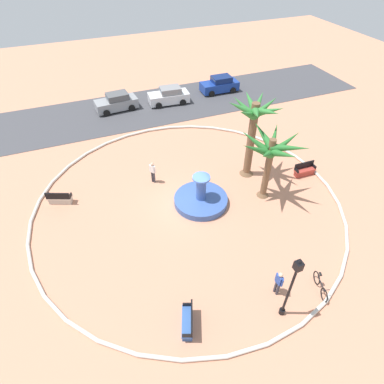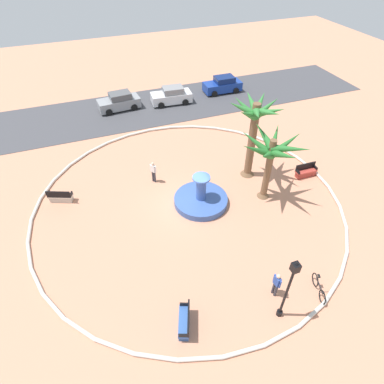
{
  "view_description": "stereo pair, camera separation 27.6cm",
  "coord_description": "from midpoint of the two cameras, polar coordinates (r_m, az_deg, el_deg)",
  "views": [
    {
      "loc": [
        -5.49,
        -14.69,
        14.78
      ],
      "look_at": [
        0.24,
        -0.07,
        1.0
      ],
      "focal_mm": 30.02,
      "sensor_mm": 36.0,
      "label": 1
    },
    {
      "loc": [
        -5.24,
        -14.79,
        14.78
      ],
      "look_at": [
        0.24,
        -0.07,
        1.0
      ],
      "focal_mm": 30.02,
      "sensor_mm": 36.0,
      "label": 2
    }
  ],
  "objects": [
    {
      "name": "fountain",
      "position": [
        21.38,
        1.21,
        -1.3
      ],
      "size": [
        3.57,
        3.57,
        2.22
      ],
      "color": "#38569E",
      "rests_on": "ground"
    },
    {
      "name": "bench_east",
      "position": [
        25.07,
        19.04,
        3.57
      ],
      "size": [
        1.61,
        0.54,
        1.0
      ],
      "color": "#B73D33",
      "rests_on": "ground"
    },
    {
      "name": "street_asphalt",
      "position": [
        33.23,
        -10.2,
        14.24
      ],
      "size": [
        48.0,
        8.0,
        0.03
      ],
      "primitive_type": "cube",
      "color": "#424247",
      "rests_on": "ground"
    },
    {
      "name": "plaza_curb",
      "position": [
        21.48,
        -1.04,
        -1.84
      ],
      "size": [
        20.29,
        20.29,
        0.2
      ],
      "primitive_type": "torus",
      "color": "silver",
      "rests_on": "ground"
    },
    {
      "name": "parked_car_second",
      "position": [
        33.74,
        -4.36,
        16.64
      ],
      "size": [
        4.12,
        2.15,
        1.67
      ],
      "color": "silver",
      "rests_on": "ground"
    },
    {
      "name": "lamppost",
      "position": [
        15.22,
        16.76,
        -15.49
      ],
      "size": [
        0.32,
        0.32,
        4.2
      ],
      "color": "black",
      "rests_on": "ground"
    },
    {
      "name": "palm_tree_near_fountain",
      "position": [
        20.52,
        13.45,
        7.05
      ],
      "size": [
        4.28,
        4.46,
        4.75
      ],
      "color": "brown",
      "rests_on": "ground"
    },
    {
      "name": "palm_tree_by_curb",
      "position": [
        21.96,
        10.55,
        12.34
      ],
      "size": [
        3.62,
        3.81,
        5.91
      ],
      "color": "brown",
      "rests_on": "ground"
    },
    {
      "name": "parked_car_leftmost",
      "position": [
        33.21,
        -13.5,
        15.22
      ],
      "size": [
        4.12,
        2.16,
        1.67
      ],
      "color": "gray",
      "rests_on": "ground"
    },
    {
      "name": "bicycle_red_frame",
      "position": [
        18.21,
        21.42,
        -15.26
      ],
      "size": [
        0.62,
        1.66,
        0.94
      ],
      "color": "black",
      "rests_on": "ground"
    },
    {
      "name": "ground_plane",
      "position": [
        21.55,
        -1.04,
        -2.04
      ],
      "size": [
        80.0,
        80.0,
        0.0
      ],
      "primitive_type": "plane",
      "color": "tan"
    },
    {
      "name": "parked_car_third",
      "position": [
        36.31,
        4.72,
        18.46
      ],
      "size": [
        4.03,
        1.98,
        1.67
      ],
      "color": "navy",
      "rests_on": "ground"
    },
    {
      "name": "person_cyclist_helmet",
      "position": [
        17.02,
        14.66,
        -15.24
      ],
      "size": [
        0.24,
        0.53,
        1.66
      ],
      "color": "#33333D",
      "rests_on": "ground"
    },
    {
      "name": "person_cyclist_photo",
      "position": [
        22.86,
        -7.34,
        3.65
      ],
      "size": [
        0.36,
        0.45,
        1.69
      ],
      "color": "#33333D",
      "rests_on": "ground"
    },
    {
      "name": "bench_west",
      "position": [
        16.14,
        -1.26,
        -22.13
      ],
      "size": [
        1.05,
        1.67,
        1.0
      ],
      "color": "#335BA8",
      "rests_on": "ground"
    },
    {
      "name": "bench_north",
      "position": [
        23.16,
        -22.72,
        -1.12
      ],
      "size": [
        1.67,
        1.07,
        1.0
      ],
      "color": "beige",
      "rests_on": "ground"
    }
  ]
}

